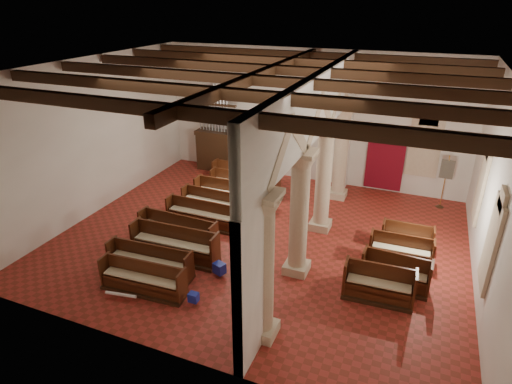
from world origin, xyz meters
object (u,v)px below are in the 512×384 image
object	(u,v)px
pipe_organ	(217,143)
lectern	(258,166)
nave_pew_0	(143,283)
aisle_pew_0	(378,288)
processional_banner	(443,190)

from	to	relation	value
pipe_organ	lectern	xyz separation A→B (m)	(2.19, -0.01, -0.90)
lectern	nave_pew_0	world-z (taller)	lectern
lectern	aisle_pew_0	world-z (taller)	lectern
nave_pew_0	aisle_pew_0	size ratio (longest dim) A/B	1.33
lectern	aisle_pew_0	xyz separation A→B (m)	(6.68, -7.42, -0.10)
processional_banner	aisle_pew_0	xyz separation A→B (m)	(-1.61, -7.07, -0.41)
aisle_pew_0	lectern	bearing A→B (deg)	129.43
lectern	pipe_organ	bearing A→B (deg)	-156.37
pipe_organ	aisle_pew_0	world-z (taller)	pipe_organ
processional_banner	aisle_pew_0	distance (m)	7.26
lectern	nave_pew_0	xyz separation A→B (m)	(0.23, -9.68, -0.15)
processional_banner	aisle_pew_0	size ratio (longest dim) A/B	1.12
processional_banner	aisle_pew_0	world-z (taller)	processional_banner
pipe_organ	lectern	distance (m)	2.37
processional_banner	aisle_pew_0	bearing A→B (deg)	-101.36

